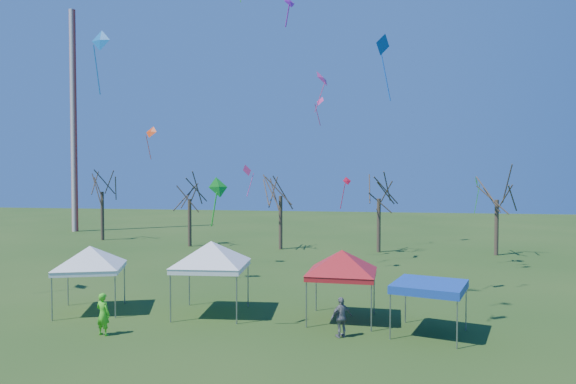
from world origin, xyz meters
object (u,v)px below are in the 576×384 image
Objects in this scene: tree_4 at (497,180)px; tent_white_mid at (211,246)px; tree_0 at (102,174)px; person_grey at (341,317)px; tree_1 at (189,182)px; tree_3 at (379,179)px; tent_red at (342,255)px; tent_blue at (429,287)px; person_green at (103,314)px; tree_2 at (281,177)px; radio_mast at (74,121)px; tent_white_west at (90,250)px.

tree_4 is 1.77× the size of tent_white_mid.
tree_0 is 30.82m from tent_white_mid.
tree_0 is 5.22× the size of person_grey.
tree_1 is 23.20m from tent_white_mid.
tree_3 is 20.92m from tent_red.
tree_3 reaches higher than person_grey.
tent_blue reaches higher than person_green.
tree_2 is 1.84× the size of tent_white_mid.
tree_4 is (43.36, -10.00, -6.44)m from radio_mast.
tree_0 is (7.15, -6.62, -6.01)m from radio_mast.
tree_3 is 2.35× the size of tent_blue.
tent_white_mid reaches higher than tent_blue.
radio_mast is 7.42× the size of tent_blue.
tree_2 is 21.18m from tent_white_mid.
tree_3 is (8.40, -0.33, -0.21)m from tree_2.
tree_0 is at bearing 172.92° from tree_3.
tree_2 is 17.73m from tree_4.
tent_white_mid is at bearing -51.41° from tree_0.
tree_2 is 24.92m from person_grey.
tree_2 reaches higher than tent_white_west.
person_green is (15.79, -27.71, -5.63)m from tree_0.
tent_blue is (9.68, -1.46, -1.22)m from tent_white_mid.
radio_mast is 42.89m from person_green.
tent_blue is 13.25m from person_green.
tent_red is 2.40× the size of person_green.
tent_red reaches higher than tent_white_west.
tent_blue is at bearing -3.43° from tent_white_west.
tree_1 reaches higher than tent_white_west.
tent_white_mid is at bearing 171.41° from tent_blue.
tree_0 is 28.10m from tent_white_west.
tree_1 is 0.95× the size of tree_3.
tent_white_west is at bearing -137.33° from tree_4.
tree_0 is 2.04× the size of tent_red.
tent_white_west is at bearing -56.65° from radio_mast.
tent_white_mid is (5.80, 0.53, 0.27)m from tent_white_west.
tent_white_west is 12.32m from person_grey.
radio_mast is at bearing 136.59° from tent_red.
tree_0 reaches higher than tent_white_mid.
tree_0 is at bearing 164.82° from tree_1.
tree_1 is at bearing 177.94° from tree_3.
radio_mast reaches higher than tent_white_west.
tent_red is (-11.04, -20.57, -3.11)m from tree_4.
tree_2 is 1.04× the size of tree_4.
radio_mast is 15.48× the size of person_grey.
radio_mast reaches higher than tent_red.
tree_0 reaches higher than tent_blue.
tree_4 is at bearing -0.26° from tree_3.
tree_0 is 1.89× the size of tent_white_mid.
tree_1 is at bearing 113.06° from tent_white_mid.
tent_white_mid is 9.86m from tent_blue.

